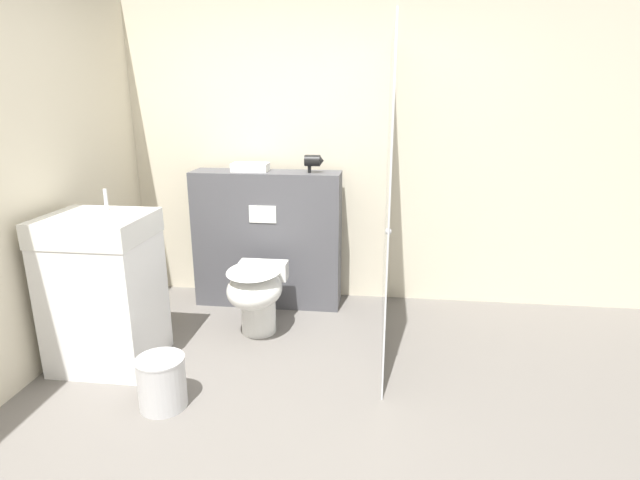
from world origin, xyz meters
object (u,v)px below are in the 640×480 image
toilet (256,292)px  sink_vanity (104,291)px  hair_drier (314,161)px  waste_bin (162,382)px

toilet → sink_vanity: bearing=-149.8°
toilet → hair_drier: (0.35, 0.58, 0.90)m
hair_drier → waste_bin: 2.00m
toilet → sink_vanity: 1.04m
sink_vanity → hair_drier: bearing=41.5°
hair_drier → sink_vanity: bearing=-138.5°
hair_drier → toilet: bearing=-121.2°
toilet → sink_vanity: size_ratio=0.52×
toilet → hair_drier: bearing=58.8°
toilet → hair_drier: size_ratio=3.97×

